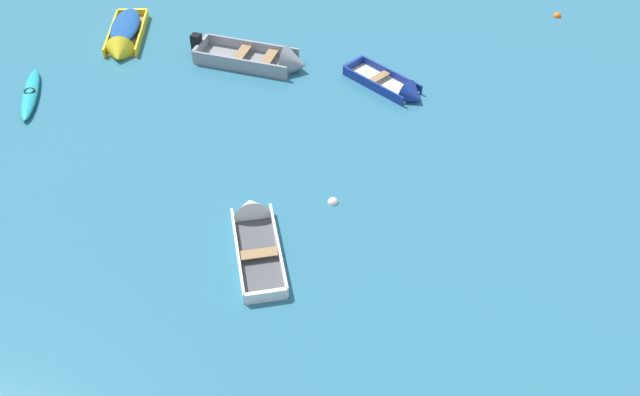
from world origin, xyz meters
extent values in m
cube|color=beige|center=(2.24, 26.55, 0.05)|extent=(2.82, 2.77, 0.10)
cube|color=navy|center=(2.62, 26.94, 0.19)|extent=(2.26, 2.17, 0.38)
cube|color=navy|center=(1.86, 26.15, 0.19)|extent=(2.26, 2.17, 0.38)
cube|color=navy|center=(1.14, 27.61, 0.19)|extent=(0.82, 0.85, 0.38)
cone|color=navy|center=(3.39, 25.44, 0.21)|extent=(1.23, 1.24, 1.04)
cube|color=#937047|center=(2.13, 26.66, 0.27)|extent=(0.91, 0.92, 0.03)
cube|color=#4C4C51|center=(-1.76, 17.40, 0.05)|extent=(1.80, 3.52, 0.10)
cube|color=white|center=(-2.35, 17.27, 0.19)|extent=(0.80, 3.45, 0.39)
cube|color=white|center=(-1.18, 17.52, 0.19)|extent=(0.80, 3.45, 0.39)
cube|color=white|center=(-1.40, 15.68, 0.19)|extent=(1.18, 0.36, 0.39)
cone|color=white|center=(-2.14, 19.19, 0.21)|extent=(1.29, 1.03, 1.15)
cube|color=#937047|center=(-1.73, 17.22, 0.27)|extent=(1.13, 0.58, 0.03)
ellipsoid|color=teal|center=(-11.07, 25.36, 0.15)|extent=(1.19, 3.48, 0.31)
torus|color=black|center=(-11.07, 25.36, 0.29)|extent=(0.49, 0.49, 0.07)
cube|color=#99754C|center=(-8.42, 29.95, 0.05)|extent=(1.38, 3.34, 0.09)
cube|color=yellow|center=(-7.78, 29.98, 0.19)|extent=(0.27, 3.42, 0.38)
cube|color=yellow|center=(-9.06, 29.91, 0.19)|extent=(0.27, 3.42, 0.38)
cube|color=yellow|center=(-8.51, 31.65, 0.19)|extent=(1.26, 0.20, 0.38)
cone|color=yellow|center=(-8.33, 28.17, 0.21)|extent=(1.27, 0.85, 1.23)
cube|color=#937047|center=(-8.43, 30.13, 0.26)|extent=(1.17, 0.42, 0.03)
cube|color=#937047|center=(-8.38, 29.13, 0.26)|extent=(1.17, 0.42, 0.03)
ellipsoid|color=#19478C|center=(-8.42, 29.95, 0.50)|extent=(1.31, 3.05, 0.36)
cube|color=gray|center=(-3.14, 28.01, 0.07)|extent=(4.02, 2.33, 0.14)
cube|color=gray|center=(-2.95, 28.69, 0.29)|extent=(3.84, 1.19, 0.58)
cube|color=gray|center=(-3.34, 27.32, 0.29)|extent=(3.84, 1.19, 0.58)
cube|color=gray|center=(-5.05, 28.56, 0.29)|extent=(0.53, 1.37, 0.58)
cone|color=gray|center=(-1.16, 27.43, 0.32)|extent=(1.25, 1.56, 1.36)
cube|color=#937047|center=(-3.34, 28.06, 0.40)|extent=(0.75, 1.33, 0.03)
cube|color=#937047|center=(-2.23, 27.74, 0.40)|extent=(0.75, 1.33, 0.03)
cube|color=black|center=(-5.21, 28.60, 0.49)|extent=(0.46, 0.45, 0.81)
sphere|color=orange|center=(10.22, 32.12, 0.00)|extent=(0.35, 0.35, 0.35)
sphere|color=silver|center=(0.41, 19.75, 0.00)|extent=(0.34, 0.34, 0.34)
camera|label=1|loc=(0.38, 2.71, 15.74)|focal=40.84mm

